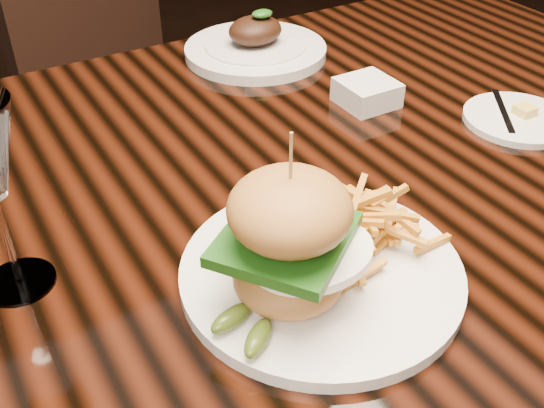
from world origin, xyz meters
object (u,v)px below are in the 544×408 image
dining_table (249,218)px  burger_plate (318,245)px  chair_far (122,62)px  far_dish (256,47)px

dining_table → burger_plate: burger_plate is taller
dining_table → burger_plate: bearing=-100.2°
burger_plate → chair_far: (0.16, 1.10, -0.26)m
far_dish → chair_far: 0.62m
dining_table → chair_far: 0.90m
dining_table → burger_plate: size_ratio=5.46×
dining_table → chair_far: (0.12, 0.88, -0.13)m
burger_plate → dining_table: bearing=56.2°
dining_table → far_dish: size_ratio=6.45×
dining_table → far_dish: bearing=58.9°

